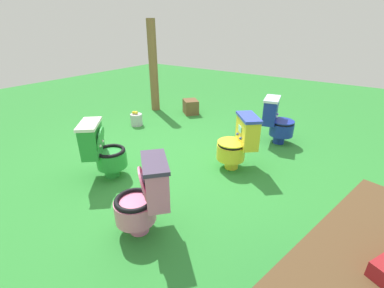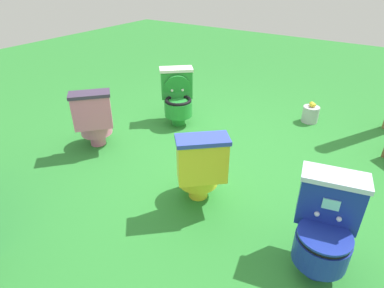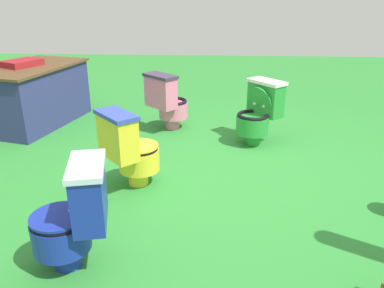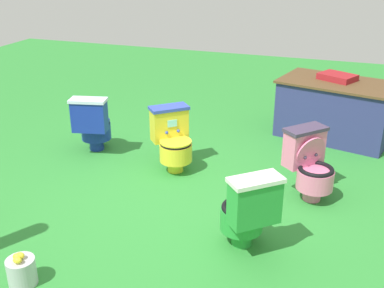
{
  "view_description": "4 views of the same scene",
  "coord_description": "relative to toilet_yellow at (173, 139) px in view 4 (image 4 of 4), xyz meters",
  "views": [
    {
      "loc": [
        2.56,
        2.02,
        1.78
      ],
      "look_at": [
        0.35,
        0.47,
        0.53
      ],
      "focal_mm": 24.58,
      "sensor_mm": 36.0,
      "label": 1
    },
    {
      "loc": [
        -1.57,
        2.73,
        1.96
      ],
      "look_at": [
        -0.08,
        0.5,
        0.42
      ],
      "focal_mm": 30.12,
      "sensor_mm": 36.0,
      "label": 2
    },
    {
      "loc": [
        -3.5,
        -0.01,
        1.72
      ],
      "look_at": [
        -0.09,
        0.19,
        0.34
      ],
      "focal_mm": 36.79,
      "sensor_mm": 36.0,
      "label": 3
    },
    {
      "loc": [
        1.52,
        -3.88,
        2.42
      ],
      "look_at": [
        -0.08,
        0.71,
        0.35
      ],
      "focal_mm": 44.19,
      "sensor_mm": 36.0,
      "label": 4
    }
  ],
  "objects": [
    {
      "name": "toilet_yellow",
      "position": [
        0.0,
        0.0,
        0.0
      ],
      "size": [
        0.63,
        0.63,
        0.73
      ],
      "rotation": [
        0.0,
        0.0,
        3.87
      ],
      "color": "yellow",
      "rests_on": "ground"
    },
    {
      "name": "toilet_green",
      "position": [
        1.16,
        -1.25,
        0.0
      ],
      "size": [
        0.63,
        0.63,
        0.73
      ],
      "rotation": [
        0.0,
        0.0,
        0.72
      ],
      "color": "green",
      "rests_on": "ground"
    },
    {
      "name": "lemon_bucket",
      "position": [
        -0.36,
        -2.27,
        -0.25
      ],
      "size": [
        0.22,
        0.22,
        0.28
      ],
      "color": "#B7B7BF",
      "rests_on": "ground"
    },
    {
      "name": "toilet_blue",
      "position": [
        -1.11,
        0.13,
        0.0
      ],
      "size": [
        0.5,
        0.57,
        0.73
      ],
      "rotation": [
        0.0,
        0.0,
        0.22
      ],
      "color": "#192D9E",
      "rests_on": "ground"
    },
    {
      "name": "vendor_table",
      "position": [
        1.68,
        1.62,
        0.02
      ],
      "size": [
        1.62,
        1.19,
        0.85
      ],
      "rotation": [
        0.0,
        0.0,
        -0.24
      ],
      "color": "navy",
      "rests_on": "ground"
    },
    {
      "name": "toilet_pink",
      "position": [
        1.55,
        -0.16,
        0.0
      ],
      "size": [
        0.63,
        0.63,
        0.73
      ],
      "rotation": [
        0.0,
        0.0,
        3.97
      ],
      "color": "pink",
      "rests_on": "ground"
    },
    {
      "name": "ground",
      "position": [
        0.32,
        -0.73,
        -0.37
      ],
      "size": [
        14.0,
        14.0,
        0.0
      ],
      "primitive_type": "plane",
      "color": "#2D8433"
    }
  ]
}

